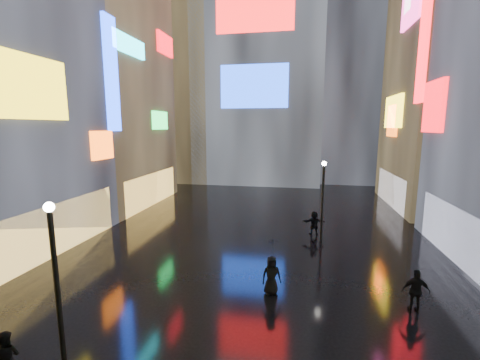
# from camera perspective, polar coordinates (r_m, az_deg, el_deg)

# --- Properties ---
(ground) EXTENTS (140.00, 140.00, 0.00)m
(ground) POSITION_cam_1_polar(r_m,az_deg,el_deg) (23.02, 3.73, -9.09)
(ground) COLOR black
(ground) RESTS_ON ground
(building_left_far) EXTENTS (10.28, 12.00, 22.00)m
(building_left_far) POSITION_cam_1_polar(r_m,az_deg,el_deg) (33.52, -23.89, 14.96)
(building_left_far) COLOR black
(building_left_far) RESTS_ON ground
(building_right_far) EXTENTS (10.28, 12.00, 28.00)m
(building_right_far) POSITION_cam_1_polar(r_m,az_deg,el_deg) (35.03, 35.02, 18.78)
(building_right_far) COLOR black
(building_right_far) RESTS_ON ground
(tower_main) EXTENTS (16.00, 14.20, 42.00)m
(tower_main) POSITION_cam_1_polar(r_m,az_deg,el_deg) (47.98, 3.94, 26.02)
(tower_main) COLOR black
(tower_main) RESTS_ON ground
(tower_flank_right) EXTENTS (12.00, 12.00, 34.00)m
(tower_flank_right) POSITION_cam_1_polar(r_m,az_deg,el_deg) (49.07, 19.20, 20.35)
(tower_flank_right) COLOR black
(tower_flank_right) RESTS_ON ground
(tower_flank_left) EXTENTS (10.00, 10.00, 26.00)m
(tower_flank_left) POSITION_cam_1_polar(r_m,az_deg,el_deg) (47.05, -10.47, 16.25)
(tower_flank_left) COLOR black
(tower_flank_left) RESTS_ON ground
(lamp_near) EXTENTS (0.30, 0.30, 5.20)m
(lamp_near) POSITION_cam_1_polar(r_m,az_deg,el_deg) (11.32, -29.91, -14.60)
(lamp_near) COLOR black
(lamp_near) RESTS_ON ground
(lamp_far) EXTENTS (0.30, 0.30, 5.20)m
(lamp_far) POSITION_cam_1_polar(r_m,az_deg,el_deg) (20.97, 14.49, -2.88)
(lamp_far) COLOR black
(lamp_far) RESTS_ON ground
(pedestrian_1) EXTENTS (0.90, 0.77, 1.62)m
(pedestrian_1) POSITION_cam_1_polar(r_m,az_deg,el_deg) (12.39, -36.18, -24.20)
(pedestrian_1) COLOR black
(pedestrian_1) RESTS_ON ground
(pedestrian_3) EXTENTS (1.04, 0.46, 1.76)m
(pedestrian_3) POSITION_cam_1_polar(r_m,az_deg,el_deg) (15.18, 28.81, -16.88)
(pedestrian_3) COLOR black
(pedestrian_3) RESTS_ON ground
(pedestrian_4) EXTENTS (0.99, 0.81, 1.74)m
(pedestrian_4) POSITION_cam_1_polar(r_m,az_deg,el_deg) (14.74, 5.60, -16.54)
(pedestrian_4) COLOR black
(pedestrian_4) RESTS_ON ground
(pedestrian_5) EXTENTS (1.58, 0.68, 1.65)m
(pedestrian_5) POSITION_cam_1_polar(r_m,az_deg,el_deg) (22.63, 13.06, -7.46)
(pedestrian_5) COLOR black
(pedestrian_5) RESTS_ON ground
(umbrella_2) EXTENTS (1.24, 1.23, 0.80)m
(umbrella_2) POSITION_cam_1_polar(r_m,az_deg,el_deg) (14.23, 5.69, -11.94)
(umbrella_2) COLOR black
(umbrella_2) RESTS_ON pedestrian_4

